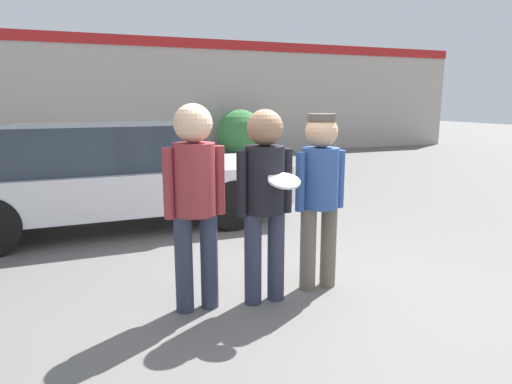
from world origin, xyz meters
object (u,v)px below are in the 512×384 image
person_left (195,190)px  person_right (320,187)px  parked_car_near (112,175)px  shrub (240,133)px  person_middle_with_frisbee (265,191)px

person_left → person_right: person_left is taller
person_right → parked_car_near: bearing=118.0°
person_right → shrub: bearing=74.1°
person_left → shrub: person_left is taller
person_left → person_middle_with_frisbee: size_ratio=1.03×
parked_car_near → shrub: 8.34m
person_right → parked_car_near: size_ratio=0.35×
parked_car_near → person_middle_with_frisbee: bearing=-72.0°
person_middle_with_frisbee → shrub: bearing=71.2°
person_right → parked_car_near: 3.41m
person_right → person_middle_with_frisbee: bearing=-170.7°
person_right → shrub: (2.87, 10.05, -0.24)m
person_left → parked_car_near: person_left is taller
person_middle_with_frisbee → parked_car_near: 3.27m
person_left → person_middle_with_frisbee: 0.60m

